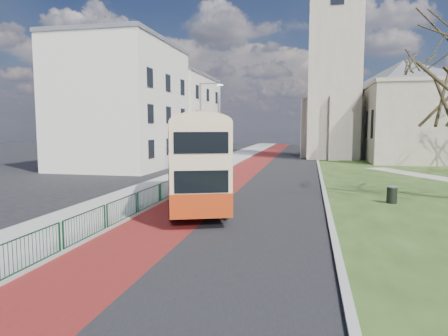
# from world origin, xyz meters

# --- Properties ---
(ground) EXTENTS (160.00, 160.00, 0.00)m
(ground) POSITION_xyz_m (0.00, 0.00, 0.00)
(ground) COLOR black
(ground) RESTS_ON ground
(road_carriageway) EXTENTS (9.00, 120.00, 0.01)m
(road_carriageway) POSITION_xyz_m (1.50, 20.00, 0.01)
(road_carriageway) COLOR black
(road_carriageway) RESTS_ON ground
(bus_lane) EXTENTS (3.40, 120.00, 0.01)m
(bus_lane) POSITION_xyz_m (-1.20, 20.00, 0.01)
(bus_lane) COLOR #591414
(bus_lane) RESTS_ON ground
(pavement_west) EXTENTS (4.00, 120.00, 0.12)m
(pavement_west) POSITION_xyz_m (-5.00, 20.00, 0.06)
(pavement_west) COLOR gray
(pavement_west) RESTS_ON ground
(kerb_west) EXTENTS (0.25, 120.00, 0.13)m
(kerb_west) POSITION_xyz_m (-3.00, 20.00, 0.07)
(kerb_west) COLOR #999993
(kerb_west) RESTS_ON ground
(kerb_east) EXTENTS (0.25, 80.00, 0.13)m
(kerb_east) POSITION_xyz_m (6.10, 22.00, 0.07)
(kerb_east) COLOR #999993
(kerb_east) RESTS_ON ground
(pedestrian_railing) EXTENTS (0.07, 24.00, 1.12)m
(pedestrian_railing) POSITION_xyz_m (-2.95, 4.00, 0.55)
(pedestrian_railing) COLOR #0C381E
(pedestrian_railing) RESTS_ON ground
(gothic_church) EXTENTS (16.38, 18.00, 40.00)m
(gothic_church) POSITION_xyz_m (12.56, 38.00, 13.13)
(gothic_church) COLOR gray
(gothic_church) RESTS_ON ground
(street_block_near) EXTENTS (10.30, 14.30, 13.00)m
(street_block_near) POSITION_xyz_m (-14.00, 22.00, 6.51)
(street_block_near) COLOR silver
(street_block_near) RESTS_ON ground
(street_block_far) EXTENTS (10.30, 16.30, 11.50)m
(street_block_far) POSITION_xyz_m (-14.00, 38.00, 5.76)
(street_block_far) COLOR beige
(street_block_far) RESTS_ON ground
(streetlamp) EXTENTS (2.13, 0.18, 8.00)m
(streetlamp) POSITION_xyz_m (-4.35, 18.00, 4.59)
(streetlamp) COLOR gray
(streetlamp) RESTS_ON pavement_west
(bus) EXTENTS (6.28, 11.38, 4.67)m
(bus) POSITION_xyz_m (-1.05, 3.93, 2.67)
(bus) COLOR #9B2D0E
(bus) RESTS_ON ground
(litter_bin) EXTENTS (0.66, 0.66, 0.95)m
(litter_bin) POSITION_xyz_m (9.62, 6.51, 0.52)
(litter_bin) COLOR black
(litter_bin) RESTS_ON grass_green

